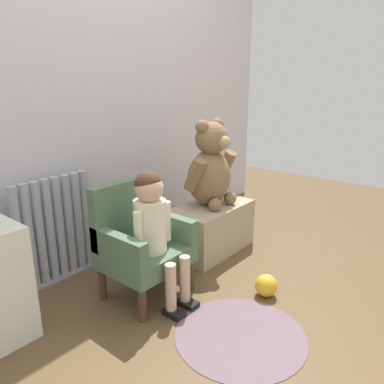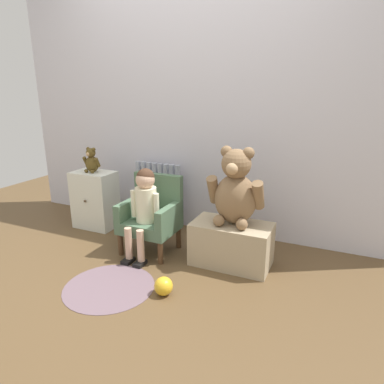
% 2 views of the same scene
% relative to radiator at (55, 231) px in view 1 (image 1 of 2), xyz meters
% --- Properties ---
extents(ground_plane, '(6.00, 6.00, 0.00)m').
position_rel_radiator_xyz_m(ground_plane, '(0.36, -1.04, -0.31)').
color(ground_plane, brown).
extents(back_wall, '(3.80, 0.05, 2.40)m').
position_rel_radiator_xyz_m(back_wall, '(0.36, 0.12, 0.89)').
color(back_wall, silver).
rests_on(back_wall, ground_plane).
extents(radiator, '(0.50, 0.05, 0.63)m').
position_rel_radiator_xyz_m(radiator, '(0.00, 0.00, 0.00)').
color(radiator, '#A3ABBC').
rests_on(radiator, ground_plane).
extents(child_armchair, '(0.44, 0.38, 0.63)m').
position_rel_radiator_xyz_m(child_armchair, '(0.22, -0.49, -0.00)').
color(child_armchair, '#4C6B4F').
rests_on(child_armchair, ground_plane).
extents(child_figure, '(0.25, 0.35, 0.72)m').
position_rel_radiator_xyz_m(child_figure, '(0.22, -0.59, 0.15)').
color(child_figure, '#EDE9C4').
rests_on(child_figure, ground_plane).
extents(low_bench, '(0.60, 0.33, 0.33)m').
position_rel_radiator_xyz_m(low_bench, '(0.90, -0.46, -0.15)').
color(low_bench, tan).
rests_on(low_bench, ground_plane).
extents(large_teddy_bear, '(0.42, 0.30, 0.58)m').
position_rel_radiator_xyz_m(large_teddy_bear, '(0.91, -0.44, 0.28)').
color(large_teddy_bear, olive).
rests_on(large_teddy_bear, low_bench).
extents(floor_rug, '(0.62, 0.62, 0.01)m').
position_rel_radiator_xyz_m(floor_rug, '(0.25, -1.13, -0.31)').
color(floor_rug, '#6F5962').
rests_on(floor_rug, ground_plane).
extents(toy_ball, '(0.12, 0.12, 0.12)m').
position_rel_radiator_xyz_m(toy_ball, '(0.63, -1.05, -0.25)').
color(toy_ball, gold).
rests_on(toy_ball, ground_plane).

